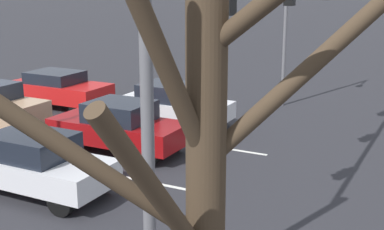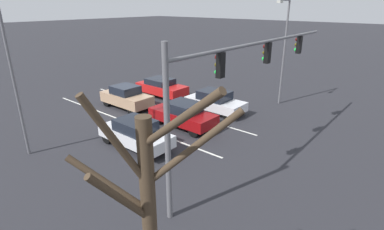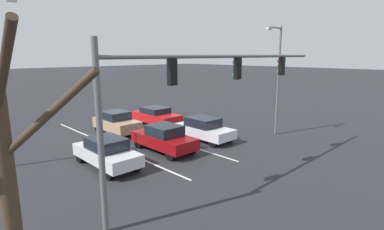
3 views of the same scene
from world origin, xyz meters
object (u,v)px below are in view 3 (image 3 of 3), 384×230
(car_maroon_midlane_front, at_px, (164,138))
(traffic_signal_gantry, at_px, (203,82))
(car_silver_rightlane_front, at_px, (107,152))
(car_red_leftlane_second, at_px, (156,116))
(car_tan_midlane_second, at_px, (117,123))
(car_white_leftlane_front, at_px, (204,129))
(bare_tree_near, at_px, (7,196))
(street_lamp_left_shoulder, at_px, (277,74))

(car_maroon_midlane_front, xyz_separation_m, traffic_signal_gantry, (2.13, 5.24, 3.82))
(car_silver_rightlane_front, height_order, car_red_leftlane_second, car_silver_rightlane_front)
(car_silver_rightlane_front, height_order, car_tan_midlane_second, car_tan_midlane_second)
(car_white_leftlane_front, height_order, bare_tree_near, bare_tree_near)
(car_maroon_midlane_front, bearing_deg, traffic_signal_gantry, 67.86)
(traffic_signal_gantry, bearing_deg, car_tan_midlane_second, -101.31)
(car_tan_midlane_second, bearing_deg, bare_tree_near, 53.76)
(car_tan_midlane_second, xyz_separation_m, traffic_signal_gantry, (2.16, 10.79, 3.80))
(car_white_leftlane_front, xyz_separation_m, street_lamp_left_shoulder, (-4.58, 2.64, 3.60))
(car_silver_rightlane_front, distance_m, car_tan_midlane_second, 6.68)
(car_silver_rightlane_front, height_order, car_maroon_midlane_front, car_maroon_midlane_front)
(car_white_leftlane_front, distance_m, car_red_leftlane_second, 5.62)
(car_red_leftlane_second, bearing_deg, car_white_leftlane_front, 87.27)
(car_tan_midlane_second, xyz_separation_m, street_lamp_left_shoulder, (-8.00, 8.14, 3.55))
(car_silver_rightlane_front, distance_m, bare_tree_near, 10.09)
(car_tan_midlane_second, relative_size, bare_tree_near, 0.65)
(car_tan_midlane_second, distance_m, traffic_signal_gantry, 11.64)
(traffic_signal_gantry, bearing_deg, car_silver_rightlane_front, -73.05)
(car_tan_midlane_second, bearing_deg, car_red_leftlane_second, -178.41)
(street_lamp_left_shoulder, bearing_deg, car_white_leftlane_front, -29.93)
(bare_tree_near, bearing_deg, car_white_leftlane_front, -149.43)
(car_red_leftlane_second, height_order, traffic_signal_gantry, traffic_signal_gantry)
(car_red_leftlane_second, distance_m, car_tan_midlane_second, 3.69)
(car_tan_midlane_second, height_order, bare_tree_near, bare_tree_near)
(traffic_signal_gantry, height_order, bare_tree_near, traffic_signal_gantry)
(car_red_leftlane_second, xyz_separation_m, street_lamp_left_shoulder, (-4.31, 8.25, 3.60))
(car_maroon_midlane_front, relative_size, car_tan_midlane_second, 1.07)
(car_white_leftlane_front, bearing_deg, car_maroon_midlane_front, 0.66)
(car_tan_midlane_second, relative_size, street_lamp_left_shoulder, 0.53)
(traffic_signal_gantry, bearing_deg, street_lamp_left_shoulder, -165.43)
(car_tan_midlane_second, bearing_deg, street_lamp_left_shoulder, 134.49)
(car_red_leftlane_second, xyz_separation_m, traffic_signal_gantry, (5.84, 10.89, 3.85))
(car_maroon_midlane_front, relative_size, street_lamp_left_shoulder, 0.56)
(car_white_leftlane_front, xyz_separation_m, car_tan_midlane_second, (3.42, -5.51, 0.05))
(car_maroon_midlane_front, bearing_deg, car_red_leftlane_second, -123.32)
(traffic_signal_gantry, bearing_deg, bare_tree_near, 18.20)
(car_silver_rightlane_front, bearing_deg, car_red_leftlane_second, -143.00)
(car_red_leftlane_second, bearing_deg, car_silver_rightlane_front, 37.00)
(car_red_leftlane_second, relative_size, bare_tree_near, 0.69)
(car_maroon_midlane_front, xyz_separation_m, car_red_leftlane_second, (-3.71, -5.65, -0.02))
(car_maroon_midlane_front, height_order, bare_tree_near, bare_tree_near)
(car_red_leftlane_second, distance_m, street_lamp_left_shoulder, 9.98)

